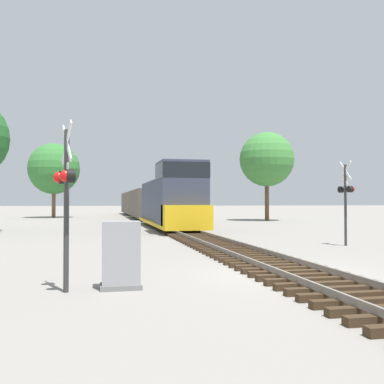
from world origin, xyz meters
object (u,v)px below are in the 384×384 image
crossing_signal_near (65,188)px  tree_mid_background (267,160)px  crossing_signal_far (346,195)px  relay_cabinet (121,256)px  tree_deep_background (54,169)px  freight_train (146,203)px

crossing_signal_near → tree_mid_background: 39.19m
tree_mid_background → crossing_signal_far: bearing=-103.6°
relay_cabinet → tree_deep_background: 48.75m
tree_deep_background → freight_train: bearing=-37.6°
crossing_signal_far → tree_mid_background: bearing=-17.3°
crossing_signal_far → tree_mid_background: (6.29, 26.10, 4.14)m
tree_mid_background → crossing_signal_near: bearing=-117.9°
crossing_signal_far → freight_train: bearing=7.0°
crossing_signal_near → crossing_signal_far: size_ratio=0.98×
freight_train → crossing_signal_far: size_ratio=13.31×
crossing_signal_near → tree_deep_background: size_ratio=0.41×
crossing_signal_far → tree_deep_background: tree_deep_background is taller
tree_mid_background → tree_deep_background: bearing=149.1°
crossing_signal_far → tree_mid_background: 27.17m
tree_mid_background → freight_train: bearing=155.9°
crossing_signal_far → tree_mid_background: size_ratio=0.42×
crossing_signal_near → tree_deep_background: (-4.79, 48.23, 3.80)m
freight_train → crossing_signal_far: 32.15m
tree_mid_background → tree_deep_background: 26.82m
crossing_signal_near → relay_cabinet: 2.01m
tree_mid_background → tree_deep_background: size_ratio=1.00×
freight_train → crossing_signal_far: freight_train is taller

